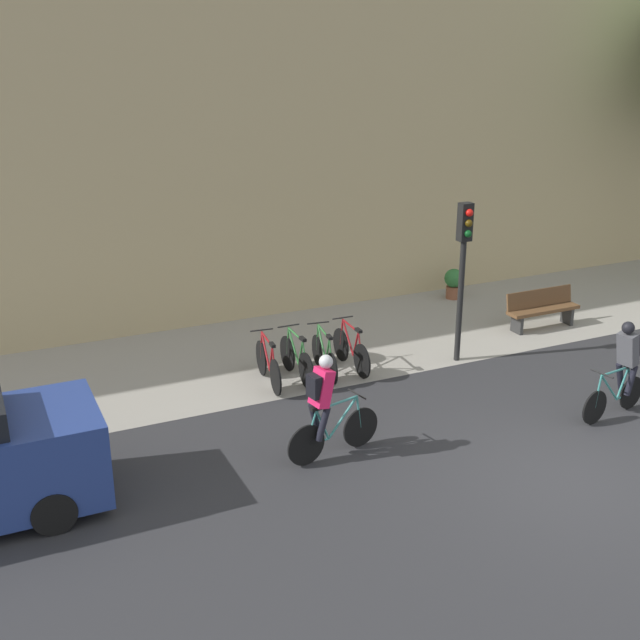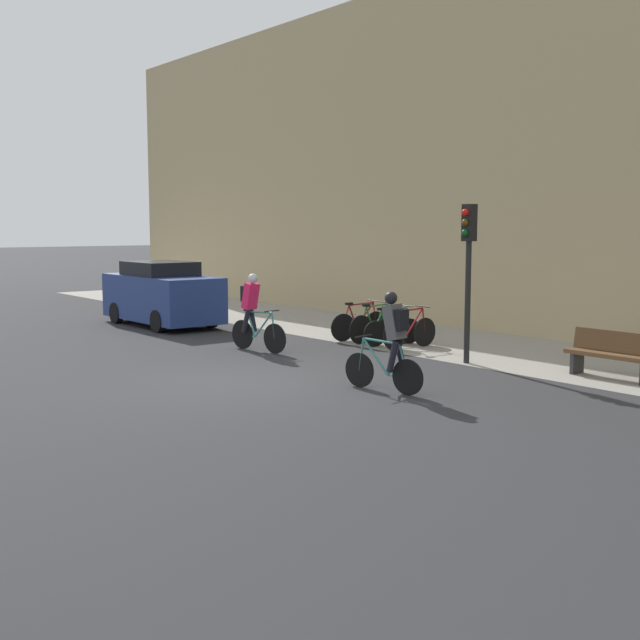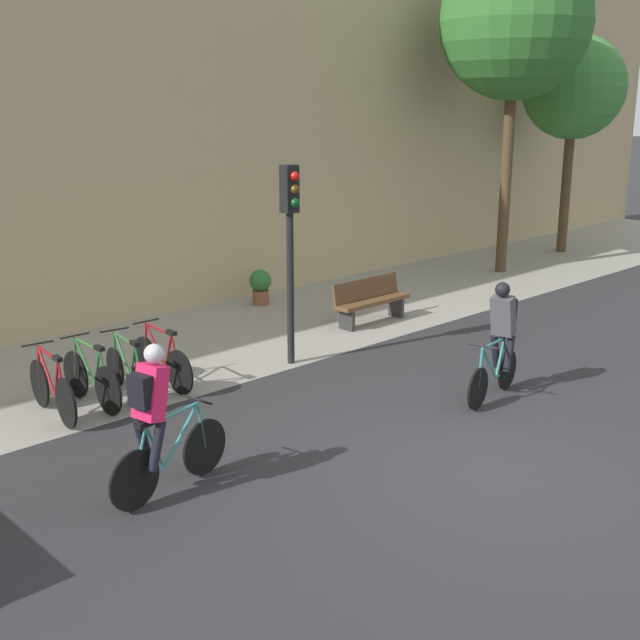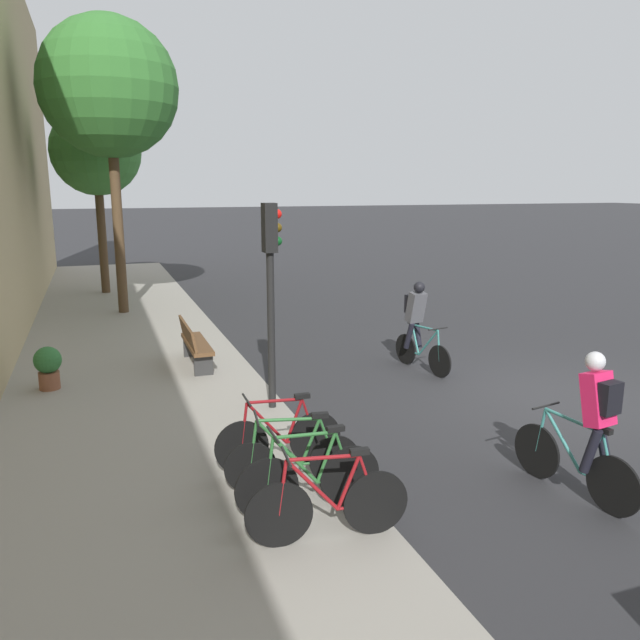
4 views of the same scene
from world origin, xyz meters
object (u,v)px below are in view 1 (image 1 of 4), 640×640
Objects in this scene: cyclist_grey at (624,365)px; potted_plant at (454,282)px; parked_bike_2 at (324,356)px; bench at (542,308)px; parked_bike_3 at (351,350)px; cyclist_pink at (325,405)px; parked_bike_0 at (268,365)px; traffic_light_pole at (463,253)px; parked_bike_1 at (297,359)px.

cyclist_grey is 6.91m from potted_plant.
potted_plant is (5.06, 2.99, 0.05)m from parked_bike_2.
bench is (5.68, 0.31, 0.09)m from parked_bike_2.
cyclist_grey is at bearing -48.23° from parked_bike_3.
parked_bike_3 reaches higher than potted_plant.
cyclist_pink is 3.12m from parked_bike_0.
parked_bike_2 is 0.98× the size of parked_bike_3.
parked_bike_2 is 0.49× the size of traffic_light_pole.
parked_bike_3 is at bearing 131.77° from cyclist_grey.
parked_bike_3 is (0.60, 0.00, 0.02)m from parked_bike_2.
cyclist_pink is 5.50m from cyclist_grey.
parked_bike_2 is 3.44m from traffic_light_pole.
traffic_light_pole is at bearing -8.83° from parked_bike_1.
parked_bike_3 is 0.50× the size of traffic_light_pole.
traffic_light_pole is 3.51m from bench.
parked_bike_0 is at bearing -177.41° from bench.
traffic_light_pole is (3.41, -0.53, 1.89)m from parked_bike_1.
cyclist_grey is 5.15m from parked_bike_3.
cyclist_grey is 0.53× the size of traffic_light_pole.
parked_bike_1 reaches higher than potted_plant.
traffic_light_pole reaches higher than bench.
cyclist_pink is 1.02× the size of cyclist_grey.
potted_plant is at bearing 43.02° from cyclist_pink.
parked_bike_0 is 1.05× the size of parked_bike_2.
cyclist_pink is at bearing -105.19° from parked_bike_1.
cyclist_grey is at bearing -69.90° from traffic_light_pole.
cyclist_pink is 3.22m from parked_bike_1.
traffic_light_pole reaches higher than parked_bike_1.
parked_bike_1 is 2.15× the size of potted_plant.
parked_bike_1 is 0.93× the size of bench.
parked_bike_1 is (-4.61, 3.82, -0.53)m from cyclist_grey.
traffic_light_pole reaches higher than cyclist_pink.
cyclist_grey is at bearing -7.93° from cyclist_pink.
cyclist_grey is 1.05× the size of parked_bike_3.
parked_bike_1 is at bearing 179.98° from parked_bike_3.
parked_bike_0 reaches higher than parked_bike_2.
parked_bike_1 is at bearing 0.08° from parked_bike_0.
potted_plant is at bearing 102.95° from bench.
cyclist_pink is at bearing 172.07° from cyclist_grey.
cyclist_grey is (5.44, -0.76, 0.00)m from cyclist_pink.
parked_bike_1 is 1.01× the size of parked_bike_3.
cyclist_pink is at bearing -94.35° from parked_bike_0.
parked_bike_3 is at bearing 56.49° from cyclist_pink.
parked_bike_2 is (1.20, -0.00, -0.02)m from parked_bike_0.
cyclist_pink is 7.88m from bench.
parked_bike_2 reaches higher than potted_plant.
bench is at bearing 2.59° from parked_bike_0.
potted_plant is (2.25, 3.52, -1.87)m from traffic_light_pole.
parked_bike_1 is 1.03× the size of parked_bike_2.
cyclist_pink is 1.07× the size of parked_bike_3.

